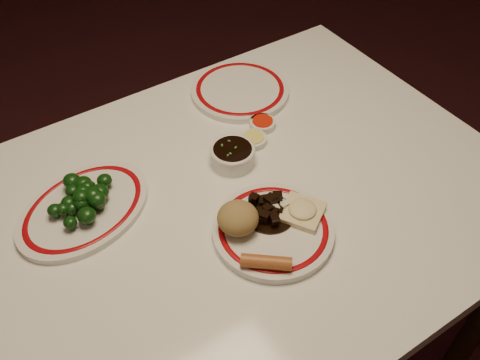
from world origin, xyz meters
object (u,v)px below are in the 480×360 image
object	(u,v)px
rice_mound	(238,218)
broccoli_plate	(84,209)
fried_wonton	(302,211)
broccoli_pile	(84,196)
spring_roll	(266,262)
stirfry_heap	(269,210)
soy_bowl	(233,156)
main_plate	(273,230)
dining_table	(237,225)

from	to	relation	value
rice_mound	broccoli_plate	world-z (taller)	rice_mound
fried_wonton	broccoli_pile	world-z (taller)	broccoli_pile
rice_mound	spring_roll	distance (m)	0.11
stirfry_heap	broccoli_pile	world-z (taller)	broccoli_pile
spring_roll	soy_bowl	world-z (taller)	spring_roll
fried_wonton	broccoli_pile	xyz separation A→B (m)	(-0.35, 0.27, 0.01)
rice_mound	stirfry_heap	world-z (taller)	rice_mound
stirfry_heap	soy_bowl	world-z (taller)	stirfry_heap
rice_mound	soy_bowl	world-z (taller)	rice_mound
rice_mound	broccoli_plate	xyz separation A→B (m)	(-0.23, 0.22, -0.04)
main_plate	stirfry_heap	size ratio (longest dim) A/B	2.53
broccoli_plate	broccoli_pile	xyz separation A→B (m)	(0.01, 0.00, 0.03)
spring_roll	broccoli_pile	bearing A→B (deg)	72.80
fried_wonton	rice_mound	bearing A→B (deg)	161.59
spring_roll	fried_wonton	xyz separation A→B (m)	(0.13, 0.06, -0.00)
spring_roll	broccoli_pile	world-z (taller)	broccoli_pile
dining_table	broccoli_plate	world-z (taller)	broccoli_plate
spring_roll	stirfry_heap	distance (m)	0.13
stirfry_heap	spring_roll	bearing A→B (deg)	-128.10
stirfry_heap	broccoli_plate	size ratio (longest dim) A/B	0.30
dining_table	rice_mound	bearing A→B (deg)	-122.45
fried_wonton	broccoli_pile	bearing A→B (deg)	142.66
spring_roll	stirfry_heap	size ratio (longest dim) A/B	0.90
fried_wonton	broccoli_plate	xyz separation A→B (m)	(-0.36, 0.27, -0.02)
spring_roll	fried_wonton	world-z (taller)	spring_roll
stirfry_heap	broccoli_plate	distance (m)	0.38
stirfry_heap	fried_wonton	bearing A→B (deg)	-33.47
dining_table	fried_wonton	bearing A→B (deg)	-58.51
fried_wonton	broccoli_plate	bearing A→B (deg)	143.75
main_plate	rice_mound	bearing A→B (deg)	146.49
dining_table	stirfry_heap	distance (m)	0.15
dining_table	stirfry_heap	size ratio (longest dim) A/B	11.39
dining_table	rice_mound	size ratio (longest dim) A/B	14.63
main_plate	broccoli_plate	distance (m)	0.39
main_plate	spring_roll	distance (m)	0.10
dining_table	fried_wonton	size ratio (longest dim) A/B	10.82
dining_table	main_plate	bearing A→B (deg)	-86.70
broccoli_plate	broccoli_pile	size ratio (longest dim) A/B	2.38
dining_table	broccoli_pile	distance (m)	0.34
spring_roll	broccoli_pile	distance (m)	0.40
soy_bowl	main_plate	bearing A→B (deg)	-101.41
main_plate	spring_roll	size ratio (longest dim) A/B	2.81
broccoli_plate	broccoli_pile	bearing A→B (deg)	24.01
spring_roll	broccoli_plate	size ratio (longest dim) A/B	0.27
spring_roll	soy_bowl	bearing A→B (deg)	18.33
broccoli_pile	soy_bowl	distance (m)	0.33
broccoli_pile	dining_table	bearing A→B (deg)	-27.72
dining_table	rice_mound	distance (m)	0.17
stirfry_heap	soy_bowl	distance (m)	0.19
main_plate	fried_wonton	bearing A→B (deg)	-3.02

